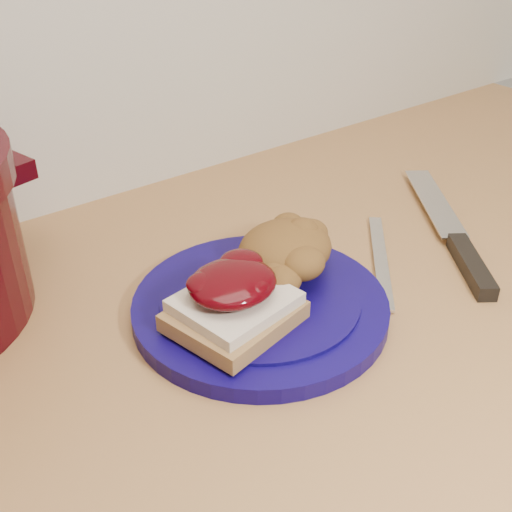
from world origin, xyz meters
TOP-DOWN VIEW (x-y plane):
  - plate at (0.01, 1.49)m, footprint 0.26×0.26m
  - sandwich at (-0.03, 1.47)m, footprint 0.12×0.11m
  - stuffing_mound at (0.06, 1.51)m, footprint 0.11×0.09m
  - chef_knife at (0.25, 1.45)m, footprint 0.18×0.25m
  - butter_knife at (0.17, 1.48)m, footprint 0.13×0.14m

SIDE VIEW (x-z plane):
  - butter_knife at x=0.17m, z-range 0.90..0.91m
  - plate at x=0.01m, z-range 0.90..0.92m
  - chef_knife at x=0.25m, z-range 0.90..0.92m
  - sandwich at x=-0.03m, z-range 0.92..0.97m
  - stuffing_mound at x=0.06m, z-range 0.92..0.97m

